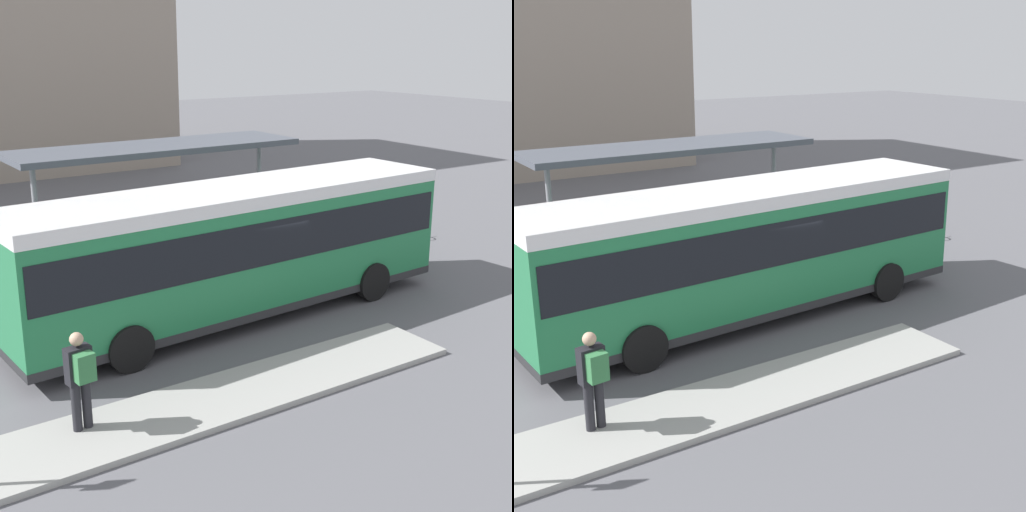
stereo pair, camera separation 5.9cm
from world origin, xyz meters
TOP-DOWN VIEW (x-y plane):
  - ground_plane at (0.00, 0.00)m, footprint 120.00×120.00m
  - curb_island at (-2.44, -3.51)m, footprint 10.02×1.80m
  - city_bus at (0.01, 0.00)m, footprint 11.43×3.05m
  - pedestrian_waiting at (-5.14, -3.22)m, footprint 0.46×0.49m
  - bicycle_green at (8.89, 3.15)m, footprint 0.48×1.58m
  - bicycle_yellow at (9.04, 3.99)m, footprint 0.48×1.71m
  - bicycle_orange at (8.75, 4.83)m, footprint 0.48×1.60m
  - bicycle_blue at (9.09, 5.67)m, footprint 0.48×1.52m
  - station_shelter at (0.76, 5.74)m, footprint 8.88×2.61m
  - potted_planter_near_shelter at (2.82, 3.37)m, footprint 0.87×0.87m

SIDE VIEW (x-z plane):
  - ground_plane at x=0.00m, z-range 0.00..0.00m
  - curb_island at x=-2.44m, z-range 0.00..0.12m
  - bicycle_blue at x=9.09m, z-range 0.00..0.67m
  - bicycle_green at x=8.89m, z-range 0.00..0.68m
  - bicycle_orange at x=8.75m, z-range 0.00..0.69m
  - bicycle_yellow at x=9.04m, z-range 0.00..0.74m
  - potted_planter_near_shelter at x=2.82m, z-range 0.03..1.41m
  - pedestrian_waiting at x=-5.14m, z-range 0.25..2.02m
  - city_bus at x=0.01m, z-range 0.27..3.50m
  - station_shelter at x=0.76m, z-range 1.59..5.09m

